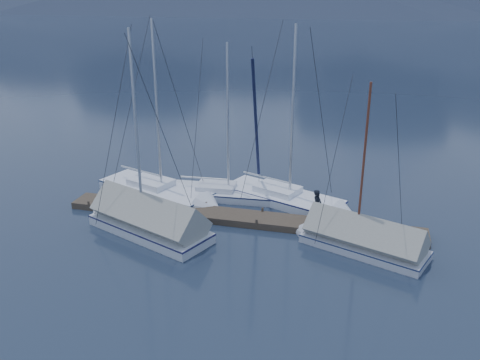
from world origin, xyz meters
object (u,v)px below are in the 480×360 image
object	(u,v)px
sailboat_open_mid	(237,195)
sailboat_covered_near	(354,239)
sailboat_open_left	(169,195)
sailboat_open_right	(298,203)
sailboat_covered_far	(141,221)
person	(317,206)

from	to	relation	value
sailboat_open_mid	sailboat_covered_near	xyz separation A→B (m)	(6.51, -4.28, 0.25)
sailboat_open_left	sailboat_open_right	bearing A→B (deg)	5.88
sailboat_open_right	sailboat_covered_near	xyz separation A→B (m)	(3.07, -4.03, 0.23)
sailboat_open_right	sailboat_open_left	bearing A→B (deg)	-174.12
sailboat_covered_near	sailboat_open_right	bearing A→B (deg)	127.23
sailboat_open_right	sailboat_covered_far	distance (m)	8.40
sailboat_open_left	sailboat_open_mid	distance (m)	3.76
sailboat_open_right	person	xyz separation A→B (m)	(1.21, -2.40, 0.97)
sailboat_covered_far	person	size ratio (longest dim) A/B	6.38
sailboat_covered_far	sailboat_open_left	bearing A→B (deg)	92.32
sailboat_open_left	sailboat_open_right	world-z (taller)	sailboat_open_left
sailboat_open_right	sailboat_covered_far	world-z (taller)	sailboat_covered_far
sailboat_covered_near	person	distance (m)	2.58
sailboat_covered_near	sailboat_covered_far	bearing A→B (deg)	-175.84
sailboat_open_left	sailboat_covered_near	distance (m)	10.67
sailboat_covered_near	person	bearing A→B (deg)	138.62
sailboat_covered_near	sailboat_open_mid	bearing A→B (deg)	146.67
sailboat_open_mid	sailboat_open_right	xyz separation A→B (m)	(3.44, -0.25, 0.02)
sailboat_open_left	sailboat_covered_near	world-z (taller)	sailboat_open_left
sailboat_open_left	sailboat_covered_far	distance (m)	4.05
sailboat_covered_near	sailboat_covered_far	distance (m)	10.01
sailboat_open_mid	sailboat_covered_far	bearing A→B (deg)	-124.72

